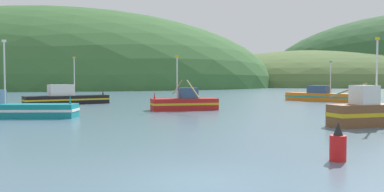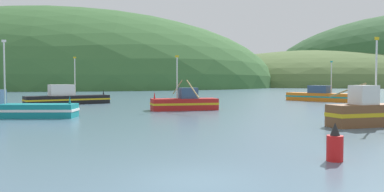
# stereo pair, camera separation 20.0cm
# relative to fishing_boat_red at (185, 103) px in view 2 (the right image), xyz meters

# --- Properties ---
(ground_plane) EXTENTS (600.00, 600.00, 0.00)m
(ground_plane) POSITION_rel_fishing_boat_red_xyz_m (4.86, -27.32, -0.76)
(ground_plane) COLOR slate
(hill_far_right) EXTENTS (193.35, 154.68, 38.49)m
(hill_far_right) POSITION_rel_fishing_boat_red_xyz_m (52.59, 183.78, -0.76)
(hill_far_right) COLOR #516B38
(hill_far_right) RESTS_ON ground
(hill_mid_left) EXTENTS (201.47, 161.18, 69.12)m
(hill_mid_left) POSITION_rel_fishing_boat_red_xyz_m (-82.69, 131.65, -0.76)
(hill_mid_left) COLOR #386633
(hill_mid_left) RESTS_ON ground
(fishing_boat_red) EXTENTS (7.06, 10.15, 5.54)m
(fishing_boat_red) POSITION_rel_fishing_boat_red_xyz_m (0.00, 0.00, 0.00)
(fishing_boat_red) COLOR red
(fishing_boat_red) RESTS_ON ground
(fishing_boat_orange) EXTENTS (10.86, 8.96, 5.74)m
(fishing_boat_orange) POSITION_rel_fishing_boat_red_xyz_m (17.32, 18.58, 0.00)
(fishing_boat_orange) COLOR orange
(fishing_boat_orange) RESTS_ON ground
(fishing_boat_teal) EXTENTS (10.94, 4.10, 6.32)m
(fishing_boat_teal) POSITION_rel_fishing_boat_red_xyz_m (-13.06, -9.89, -0.05)
(fishing_boat_teal) COLOR #147F84
(fishing_boat_teal) RESTS_ON ground
(fishing_boat_brown) EXTENTS (6.70, 8.48, 5.91)m
(fishing_boat_brown) POSITION_rel_fishing_boat_red_xyz_m (14.65, -11.70, 0.15)
(fishing_boat_brown) COLOR brown
(fishing_boat_brown) RESTS_ON ground
(fishing_boat_black) EXTENTS (9.25, 8.84, 6.01)m
(fishing_boat_black) POSITION_rel_fishing_boat_red_xyz_m (-16.28, 7.08, 0.03)
(fishing_boat_black) COLOR black
(fishing_boat_black) RESTS_ON ground
(channel_buoy) EXTENTS (0.61, 0.61, 1.47)m
(channel_buoy) POSITION_rel_fishing_boat_red_xyz_m (9.67, -23.71, -0.16)
(channel_buoy) COLOR red
(channel_buoy) RESTS_ON ground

